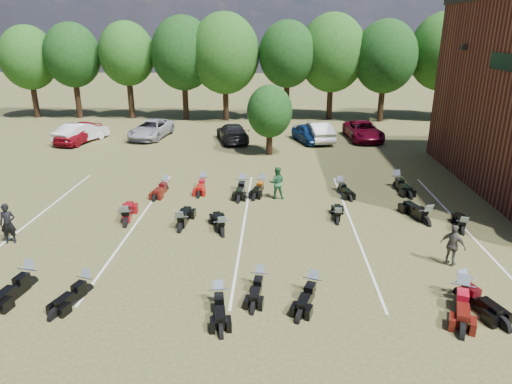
# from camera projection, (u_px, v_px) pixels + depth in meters

# --- Properties ---
(ground) EXTENTS (160.00, 160.00, 0.00)m
(ground) POSITION_uv_depth(u_px,v_px,m) (314.00, 255.00, 18.21)
(ground) COLOR brown
(ground) RESTS_ON ground
(car_0) EXTENTS (2.83, 5.01, 1.61)m
(car_0) POSITION_uv_depth(u_px,v_px,m) (79.00, 133.00, 36.03)
(car_0) COLOR maroon
(car_0) RESTS_ON ground
(car_1) EXTENTS (3.24, 4.96, 1.54)m
(car_1) POSITION_uv_depth(u_px,v_px,m) (81.00, 132.00, 36.24)
(car_1) COLOR silver
(car_1) RESTS_ON ground
(car_2) EXTENTS (3.12, 5.57, 1.47)m
(car_2) POSITION_uv_depth(u_px,v_px,m) (151.00, 129.00, 37.61)
(car_2) COLOR #999BA2
(car_2) RESTS_ON ground
(car_3) EXTENTS (3.26, 5.34, 1.45)m
(car_3) POSITION_uv_depth(u_px,v_px,m) (232.00, 133.00, 36.41)
(car_3) COLOR black
(car_3) RESTS_ON ground
(car_4) EXTENTS (2.91, 4.40, 1.39)m
(car_4) POSITION_uv_depth(u_px,v_px,m) (308.00, 134.00, 36.19)
(car_4) COLOR navy
(car_4) RESTS_ON ground
(car_5) EXTENTS (2.52, 5.00, 1.57)m
(car_5) POSITION_uv_depth(u_px,v_px,m) (318.00, 131.00, 36.50)
(car_5) COLOR beige
(car_5) RESTS_ON ground
(car_6) EXTENTS (2.87, 5.51, 1.48)m
(car_6) POSITION_uv_depth(u_px,v_px,m) (363.00, 131.00, 36.98)
(car_6) COLOR #61051A
(car_6) RESTS_ON ground
(car_7) EXTENTS (3.45, 5.29, 1.43)m
(car_7) POSITION_uv_depth(u_px,v_px,m) (478.00, 134.00, 36.09)
(car_7) COLOR #343538
(car_7) RESTS_ON ground
(person_black) EXTENTS (0.71, 0.54, 1.74)m
(person_black) POSITION_uv_depth(u_px,v_px,m) (8.00, 224.00, 18.95)
(person_black) COLOR black
(person_black) RESTS_ON ground
(person_green) EXTENTS (0.85, 0.67, 1.74)m
(person_green) POSITION_uv_depth(u_px,v_px,m) (277.00, 183.00, 24.02)
(person_green) COLOR #235E37
(person_green) RESTS_ON ground
(person_grey) EXTENTS (0.97, 0.94, 1.63)m
(person_grey) POSITION_uv_depth(u_px,v_px,m) (453.00, 246.00, 17.15)
(person_grey) COLOR #4F4944
(person_grey) RESTS_ON ground
(motorcycle_0) EXTENTS (1.12, 2.46, 1.32)m
(motorcycle_0) POSITION_uv_depth(u_px,v_px,m) (31.00, 286.00, 16.01)
(motorcycle_0) COLOR black
(motorcycle_0) RESTS_ON ground
(motorcycle_1) EXTENTS (1.24, 2.20, 1.17)m
(motorcycle_1) POSITION_uv_depth(u_px,v_px,m) (87.00, 292.00, 15.60)
(motorcycle_1) COLOR black
(motorcycle_1) RESTS_ON ground
(motorcycle_2) EXTENTS (1.01, 2.20, 1.18)m
(motorcycle_2) POSITION_uv_depth(u_px,v_px,m) (219.00, 305.00, 14.90)
(motorcycle_2) COLOR black
(motorcycle_2) RESTS_ON ground
(motorcycle_3) EXTENTS (1.35, 2.25, 1.20)m
(motorcycle_3) POSITION_uv_depth(u_px,v_px,m) (312.00, 294.00, 15.50)
(motorcycle_3) COLOR black
(motorcycle_3) RESTS_ON ground
(motorcycle_4) EXTENTS (0.87, 2.07, 1.12)m
(motorcycle_4) POSITION_uv_depth(u_px,v_px,m) (260.00, 287.00, 15.93)
(motorcycle_4) COLOR black
(motorcycle_4) RESTS_ON ground
(motorcycle_5) EXTENTS (1.54, 2.53, 1.35)m
(motorcycle_5) POSITION_uv_depth(u_px,v_px,m) (461.00, 297.00, 15.32)
(motorcycle_5) COLOR black
(motorcycle_5) RESTS_ON ground
(motorcycle_6) EXTENTS (1.57, 2.59, 1.38)m
(motorcycle_6) POSITION_uv_depth(u_px,v_px,m) (460.00, 303.00, 15.00)
(motorcycle_6) COLOR #4D0F0B
(motorcycle_6) RESTS_ON ground
(motorcycle_7) EXTENTS (1.21, 2.60, 1.39)m
(motorcycle_7) POSITION_uv_depth(u_px,v_px,m) (126.00, 225.00, 20.98)
(motorcycle_7) COLOR maroon
(motorcycle_7) RESTS_ON ground
(motorcycle_9) EXTENTS (1.32, 2.40, 1.28)m
(motorcycle_9) POSITION_uv_depth(u_px,v_px,m) (222.00, 235.00, 19.98)
(motorcycle_9) COLOR black
(motorcycle_9) RESTS_ON ground
(motorcycle_10) EXTENTS (0.85, 2.43, 1.34)m
(motorcycle_10) POSITION_uv_depth(u_px,v_px,m) (181.00, 230.00, 20.43)
(motorcycle_10) COLOR black
(motorcycle_10) RESTS_ON ground
(motorcycle_11) EXTENTS (0.86, 2.08, 1.13)m
(motorcycle_11) POSITION_uv_depth(u_px,v_px,m) (337.00, 223.00, 21.19)
(motorcycle_11) COLOR black
(motorcycle_11) RESTS_ON ground
(motorcycle_12) EXTENTS (1.49, 2.63, 1.40)m
(motorcycle_12) POSITION_uv_depth(u_px,v_px,m) (425.00, 224.00, 21.08)
(motorcycle_12) COLOR black
(motorcycle_12) RESTS_ON ground
(motorcycle_13) EXTENTS (1.08, 2.15, 1.15)m
(motorcycle_13) POSITION_uv_depth(u_px,v_px,m) (462.00, 233.00, 20.14)
(motorcycle_13) COLOR black
(motorcycle_13) RESTS_ON ground
(motorcycle_14) EXTENTS (0.99, 2.26, 1.22)m
(motorcycle_14) POSITION_uv_depth(u_px,v_px,m) (166.00, 191.00, 25.47)
(motorcycle_14) COLOR #4F100B
(motorcycle_14) RESTS_ON ground
(motorcycle_15) EXTENTS (0.70, 2.19, 1.22)m
(motorcycle_15) POSITION_uv_depth(u_px,v_px,m) (203.00, 187.00, 26.00)
(motorcycle_15) COLOR #950C0A
(motorcycle_15) RESTS_ON ground
(motorcycle_16) EXTENTS (0.88, 2.44, 1.34)m
(motorcycle_16) POSITION_uv_depth(u_px,v_px,m) (243.00, 191.00, 25.46)
(motorcycle_16) COLOR black
(motorcycle_16) RESTS_ON ground
(motorcycle_17) EXTENTS (1.16, 2.30, 1.23)m
(motorcycle_17) POSITION_uv_depth(u_px,v_px,m) (262.00, 190.00, 25.57)
(motorcycle_17) COLOR black
(motorcycle_17) RESTS_ON ground
(motorcycle_19) EXTENTS (1.13, 2.54, 1.37)m
(motorcycle_19) POSITION_uv_depth(u_px,v_px,m) (396.00, 187.00, 26.02)
(motorcycle_19) COLOR black
(motorcycle_19) RESTS_ON ground
(motorcycle_20) EXTENTS (1.10, 2.19, 1.17)m
(motorcycle_20) POSITION_uv_depth(u_px,v_px,m) (340.00, 191.00, 25.39)
(motorcycle_20) COLOR black
(motorcycle_20) RESTS_ON ground
(tree_line) EXTENTS (56.00, 6.00, 9.79)m
(tree_line) POSITION_uv_depth(u_px,v_px,m) (282.00, 54.00, 43.42)
(tree_line) COLOR black
(tree_line) RESTS_ON ground
(young_tree_midfield) EXTENTS (3.20, 3.20, 4.70)m
(young_tree_midfield) POSITION_uv_depth(u_px,v_px,m) (270.00, 111.00, 31.83)
(young_tree_midfield) COLOR black
(young_tree_midfield) RESTS_ON ground
(parking_lines) EXTENTS (20.10, 14.00, 0.01)m
(parking_lines) POSITION_uv_depth(u_px,v_px,m) (244.00, 223.00, 21.14)
(parking_lines) COLOR silver
(parking_lines) RESTS_ON ground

